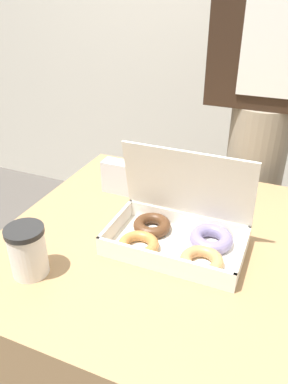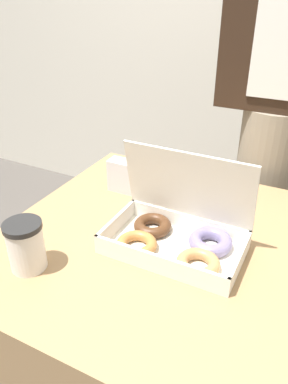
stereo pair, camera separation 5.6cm
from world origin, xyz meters
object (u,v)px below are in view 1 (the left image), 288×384
donut_box (179,233)px  coffee_cup (28,251)px  napkin_holder (123,178)px  person_customer (265,99)px

donut_box → coffee_cup: donut_box is taller
coffee_cup → napkin_holder: 0.41m
coffee_cup → napkin_holder: bearing=85.5°
napkin_holder → person_customer: (0.34, 0.40, 0.17)m
napkin_holder → person_customer: size_ratio=0.07×
donut_box → napkin_holder: bearing=141.4°
person_customer → napkin_holder: bearing=-130.3°
napkin_holder → coffee_cup: bearing=-94.5°
donut_box → coffee_cup: size_ratio=2.76×
napkin_holder → person_customer: 0.56m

